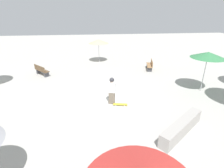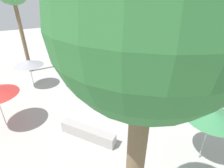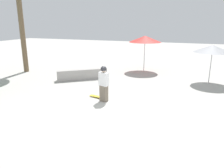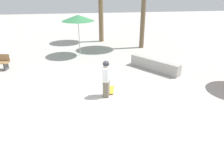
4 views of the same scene
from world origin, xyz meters
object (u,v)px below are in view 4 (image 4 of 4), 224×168
object	(u,v)px
concrete_ledge	(155,65)
skateboard	(111,90)
skater_main	(106,78)
shade_umbrella_green	(78,18)

from	to	relation	value
concrete_ledge	skateboard	bearing A→B (deg)	129.52
skater_main	concrete_ledge	distance (m)	4.07
skater_main	shade_umbrella_green	size ratio (longest dim) A/B	0.61
skater_main	concrete_ledge	bearing A→B (deg)	-30.04
skateboard	shade_umbrella_green	world-z (taller)	shade_umbrella_green
concrete_ledge	shade_umbrella_green	xyz separation A→B (m)	(3.42, 4.05, 2.11)
skateboard	skater_main	bearing A→B (deg)	158.60
skater_main	shade_umbrella_green	xyz separation A→B (m)	(6.12, 1.04, 1.57)
skater_main	skateboard	xyz separation A→B (m)	(0.45, -0.28, -0.80)
skater_main	shade_umbrella_green	world-z (taller)	shade_umbrella_green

